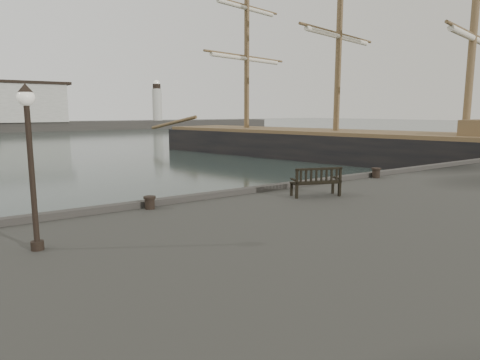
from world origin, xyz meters
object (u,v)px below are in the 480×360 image
object	(u,v)px
lamp_post	(30,145)
tall_ship_main	(335,151)
bench	(316,187)
bollard_right	(376,173)
bollard_left	(150,203)

from	to	relation	value
lamp_post	tall_ship_main	distance (m)	33.20
tall_ship_main	lamp_post	bearing A→B (deg)	-160.58
bench	bollard_right	size ratio (longest dim) A/B	4.10
bench	tall_ship_main	xyz separation A→B (m)	(19.45, 17.02, -1.12)
bollard_right	tall_ship_main	size ratio (longest dim) A/B	0.01
tall_ship_main	bench	bearing A→B (deg)	-151.92
bollard_left	lamp_post	bearing A→B (deg)	-147.24
bench	tall_ship_main	world-z (taller)	tall_ship_main
lamp_post	tall_ship_main	world-z (taller)	tall_ship_main
bench	bollard_left	size ratio (longest dim) A/B	4.67
bench	lamp_post	size ratio (longest dim) A/B	0.52
bollard_right	tall_ship_main	bearing A→B (deg)	46.97
bollard_left	lamp_post	world-z (taller)	lamp_post
lamp_post	bollard_left	bearing A→B (deg)	32.76
bollard_left	tall_ship_main	size ratio (longest dim) A/B	0.01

